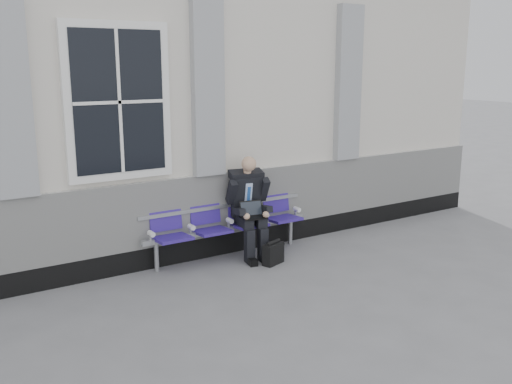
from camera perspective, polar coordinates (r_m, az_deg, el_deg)
ground at (r=6.45m, az=-11.21°, el=-12.44°), size 70.00×70.00×0.00m
station_building at (r=9.19m, az=-20.02°, el=8.91°), size 14.40×4.40×4.49m
bench at (r=8.12m, az=-2.90°, el=-2.74°), size 2.60×0.47×0.91m
businessman at (r=8.08m, az=-0.73°, el=-1.11°), size 0.63×0.84×1.45m
briefcase at (r=7.92m, az=1.74°, el=-6.13°), size 0.36×0.24×0.34m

